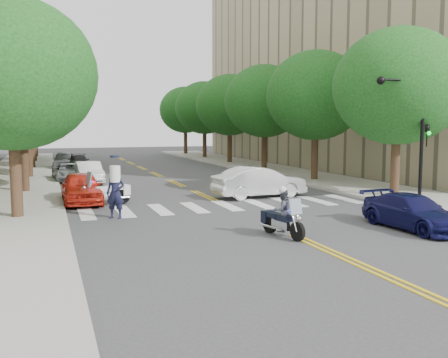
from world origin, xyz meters
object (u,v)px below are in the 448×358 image
motorcycle_police (282,214)px  motorcycle_parked (109,193)px  officer_standing (116,193)px  sedan_blue (413,212)px  convertible (259,182)px

motorcycle_police → motorcycle_parked: size_ratio=0.85×
officer_standing → motorcycle_parked: bearing=116.0°
motorcycle_police → sedan_blue: motorcycle_police is taller
officer_standing → sedan_blue: size_ratio=0.48×
motorcycle_parked → sedan_blue: bearing=-149.2°
convertible → motorcycle_police: bearing=156.5°
motorcycle_police → sedan_blue: size_ratio=0.49×
motorcycle_parked → sedan_blue: 13.09m
motorcycle_parked → convertible: (7.50, -0.04, 0.23)m
sedan_blue → motorcycle_parked: bearing=133.5°
sedan_blue → officer_standing: bearing=147.0°
motorcycle_police → officer_standing: 6.95m
motorcycle_police → convertible: 8.99m
motorcycle_police → motorcycle_parked: bearing=-73.7°
convertible → sedan_blue: bearing=-172.3°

